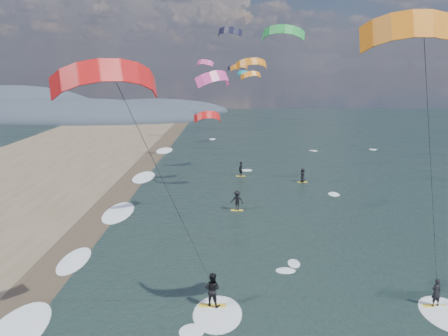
{
  "coord_description": "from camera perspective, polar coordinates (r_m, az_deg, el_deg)",
  "views": [
    {
      "loc": [
        -0.44,
        -16.07,
        12.89
      ],
      "look_at": [
        -1.0,
        12.0,
        7.0
      ],
      "focal_mm": 40.0,
      "sensor_mm": 36.0,
      "label": 1
    }
  ],
  "objects": [
    {
      "name": "wet_sand_strip",
      "position": [
        31.3,
        -21.25,
        -13.32
      ],
      "size": [
        3.0,
        240.0,
        0.0
      ],
      "primitive_type": "cube",
      "color": "#382D23",
      "rests_on": "ground"
    },
    {
      "name": "coastal_hills",
      "position": [
        132.28,
        -18.57,
        5.65
      ],
      "size": [
        80.0,
        41.0,
        15.0
      ],
      "color": "#3D4756",
      "rests_on": "ground"
    },
    {
      "name": "kitesurfer_near_a",
      "position": [
        21.76,
        22.41,
        6.72
      ],
      "size": [
        7.5,
        8.18,
        15.33
      ],
      "color": "yellow",
      "rests_on": "ground"
    },
    {
      "name": "kitesurfer_near_b",
      "position": [
        21.18,
        -8.5,
        1.22
      ],
      "size": [
        7.32,
        8.95,
        13.7
      ],
      "color": "yellow",
      "rests_on": "ground"
    },
    {
      "name": "far_kitesurfers",
      "position": [
        49.57,
        3.63,
        -2.19
      ],
      "size": [
        8.51,
        14.71,
        1.84
      ],
      "color": "yellow",
      "rests_on": "ground"
    },
    {
      "name": "bg_kite_field",
      "position": [
        70.85,
        1.73,
        11.84
      ],
      "size": [
        12.81,
        74.16,
        10.54
      ],
      "color": "black",
      "rests_on": "ground"
    },
    {
      "name": "shoreline_surf",
      "position": [
        34.98,
        -16.44,
        -10.28
      ],
      "size": [
        2.4,
        79.4,
        0.11
      ],
      "color": "white",
      "rests_on": "ground"
    }
  ]
}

